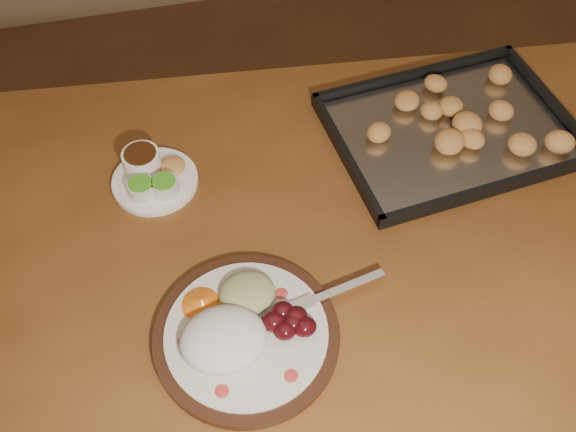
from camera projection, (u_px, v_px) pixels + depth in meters
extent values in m
cube|color=brown|center=(276.00, 249.00, 1.13)|extent=(1.59, 1.05, 0.04)
cylinder|color=#4F2617|center=(515.00, 182.00, 1.70)|extent=(0.07, 0.07, 0.71)
cylinder|color=black|center=(247.00, 336.00, 0.99)|extent=(0.29, 0.29, 0.02)
cylinder|color=beige|center=(246.00, 333.00, 0.99)|extent=(0.25, 0.25, 0.01)
ellipsoid|color=#B7302C|center=(222.00, 391.00, 0.93)|extent=(0.02, 0.02, 0.00)
ellipsoid|color=#B7302C|center=(291.00, 376.00, 0.94)|extent=(0.02, 0.02, 0.00)
ellipsoid|color=#B7302C|center=(281.00, 293.00, 1.02)|extent=(0.02, 0.02, 0.00)
ellipsoid|color=#B7302C|center=(185.00, 341.00, 0.98)|extent=(0.02, 0.02, 0.00)
ellipsoid|color=silver|center=(223.00, 339.00, 0.96)|extent=(0.15, 0.13, 0.06)
ellipsoid|color=#4D0B10|center=(285.00, 331.00, 0.97)|extent=(0.04, 0.03, 0.03)
ellipsoid|color=#4D0B10|center=(295.00, 316.00, 0.98)|extent=(0.04, 0.03, 0.03)
ellipsoid|color=#4D0B10|center=(282.00, 311.00, 0.99)|extent=(0.04, 0.03, 0.03)
ellipsoid|color=#4D0B10|center=(305.00, 327.00, 0.97)|extent=(0.04, 0.03, 0.03)
ellipsoid|color=#4D0B10|center=(273.00, 321.00, 0.98)|extent=(0.04, 0.03, 0.03)
ellipsoid|color=#4D0B10|center=(293.00, 323.00, 0.98)|extent=(0.04, 0.03, 0.03)
ellipsoid|color=tan|center=(247.00, 293.00, 1.01)|extent=(0.10, 0.09, 0.04)
cone|color=orange|center=(202.00, 302.00, 1.00)|extent=(0.09, 0.09, 0.03)
cube|color=white|center=(345.00, 287.00, 1.03)|extent=(0.14, 0.04, 0.00)
cube|color=white|center=(303.00, 304.00, 1.01)|extent=(0.04, 0.03, 0.00)
cylinder|color=white|center=(291.00, 315.00, 1.00)|extent=(0.03, 0.01, 0.00)
cylinder|color=white|center=(290.00, 311.00, 1.00)|extent=(0.03, 0.01, 0.00)
cylinder|color=white|center=(288.00, 308.00, 1.00)|extent=(0.03, 0.01, 0.00)
cylinder|color=white|center=(286.00, 305.00, 1.01)|extent=(0.03, 0.01, 0.00)
cylinder|color=white|center=(155.00, 181.00, 1.18)|extent=(0.16, 0.16, 0.01)
cylinder|color=silver|center=(142.00, 189.00, 1.15)|extent=(0.05, 0.05, 0.03)
cylinder|color=#48A120|center=(140.00, 183.00, 1.14)|extent=(0.04, 0.04, 0.00)
cylinder|color=silver|center=(165.00, 187.00, 1.15)|extent=(0.05, 0.05, 0.03)
cylinder|color=#48A120|center=(164.00, 181.00, 1.14)|extent=(0.04, 0.04, 0.00)
cylinder|color=white|center=(142.00, 161.00, 1.18)|extent=(0.07, 0.07, 0.04)
cylinder|color=#37190A|center=(140.00, 154.00, 1.16)|extent=(0.06, 0.06, 0.00)
ellipsoid|color=#D9914C|center=(173.00, 166.00, 1.19)|extent=(0.05, 0.05, 0.02)
cube|color=black|center=(450.00, 132.00, 1.26)|extent=(0.49, 0.38, 0.01)
cube|color=black|center=(415.00, 74.00, 1.34)|extent=(0.46, 0.06, 0.02)
cube|color=black|center=(494.00, 188.00, 1.16)|extent=(0.46, 0.06, 0.02)
cube|color=black|center=(550.00, 100.00, 1.29)|extent=(0.05, 0.33, 0.02)
cube|color=black|center=(346.00, 155.00, 1.20)|extent=(0.05, 0.33, 0.02)
cube|color=silver|center=(451.00, 130.00, 1.26)|extent=(0.46, 0.35, 0.00)
ellipsoid|color=#BC8A42|center=(479.00, 116.00, 1.25)|extent=(0.05, 0.05, 0.04)
ellipsoid|color=#BC8A42|center=(491.00, 98.00, 1.28)|extent=(0.07, 0.07, 0.04)
ellipsoid|color=#BC8A42|center=(449.00, 89.00, 1.30)|extent=(0.07, 0.07, 0.04)
ellipsoid|color=#BC8A42|center=(439.00, 104.00, 1.27)|extent=(0.05, 0.05, 0.04)
ellipsoid|color=#BC8A42|center=(412.00, 104.00, 1.27)|extent=(0.07, 0.07, 0.04)
ellipsoid|color=#BC8A42|center=(425.00, 122.00, 1.24)|extent=(0.07, 0.07, 0.04)
ellipsoid|color=#BC8A42|center=(396.00, 138.00, 1.22)|extent=(0.05, 0.05, 0.04)
ellipsoid|color=#BC8A42|center=(433.00, 150.00, 1.20)|extent=(0.07, 0.07, 0.04)
ellipsoid|color=#BC8A42|center=(431.00, 149.00, 1.20)|extent=(0.07, 0.07, 0.04)
ellipsoid|color=#BC8A42|center=(475.00, 154.00, 1.19)|extent=(0.05, 0.05, 0.04)
ellipsoid|color=#BC8A42|center=(475.00, 132.00, 1.23)|extent=(0.07, 0.07, 0.04)
ellipsoid|color=#BC8A42|center=(510.00, 122.00, 1.24)|extent=(0.07, 0.07, 0.04)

